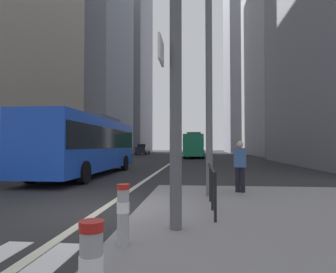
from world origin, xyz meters
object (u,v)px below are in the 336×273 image
object	(u,v)px
car_receding_near	(196,149)
street_lamp_post	(209,26)
city_bus_blue_oncoming	(88,142)
city_bus_red_receding	(195,144)
bollard_left	(123,211)
traffic_signal_gantry	(77,17)
pedestrian_waiting	(240,164)
car_oncoming_mid	(143,149)

from	to	relation	value
car_receding_near	street_lamp_post	size ratio (longest dim) A/B	0.56
city_bus_blue_oncoming	city_bus_red_receding	world-z (taller)	same
city_bus_red_receding	bollard_left	distance (m)	37.12
city_bus_red_receding	city_bus_blue_oncoming	bearing A→B (deg)	-102.66
traffic_signal_gantry	city_bus_red_receding	bearing A→B (deg)	86.82
city_bus_blue_oncoming	traffic_signal_gantry	distance (m)	11.42
city_bus_blue_oncoming	pedestrian_waiting	xyz separation A→B (m)	(7.40, -6.14, -0.77)
city_bus_blue_oncoming	pedestrian_waiting	world-z (taller)	city_bus_blue_oncoming
car_oncoming_mid	pedestrian_waiting	world-z (taller)	car_oncoming_mid
city_bus_blue_oncoming	bollard_left	distance (m)	12.53
bollard_left	city_bus_red_receding	bearing A→B (deg)	88.65
city_bus_red_receding	traffic_signal_gantry	distance (m)	36.30
car_receding_near	city_bus_blue_oncoming	bearing A→B (deg)	-97.81
city_bus_blue_oncoming	street_lamp_post	world-z (taller)	street_lamp_post
bollard_left	car_oncoming_mid	bearing A→B (deg)	100.04
car_oncoming_mid	bollard_left	world-z (taller)	car_oncoming_mid
car_oncoming_mid	car_receding_near	distance (m)	10.90
pedestrian_waiting	street_lamp_post	bearing A→B (deg)	-141.18
traffic_signal_gantry	pedestrian_waiting	bearing A→B (deg)	50.41
city_bus_red_receding	pedestrian_waiting	distance (m)	31.81
city_bus_blue_oncoming	car_oncoming_mid	distance (m)	38.35
traffic_signal_gantry	street_lamp_post	xyz separation A→B (m)	(2.63, 3.59, 1.20)
street_lamp_post	bollard_left	world-z (taller)	street_lamp_post
traffic_signal_gantry	bollard_left	xyz separation A→B (m)	(1.14, -0.92, -3.43)
city_bus_red_receding	bollard_left	xyz separation A→B (m)	(-0.87, -37.09, -1.18)
car_oncoming_mid	car_receding_near	size ratio (longest dim) A/B	1.01
car_oncoming_mid	street_lamp_post	bearing A→B (deg)	-77.16
city_bus_red_receding	car_receding_near	distance (m)	17.32
traffic_signal_gantry	car_oncoming_mid	bearing A→B (deg)	98.93
city_bus_red_receding	bollard_left	size ratio (longest dim) A/B	12.83
car_oncoming_mid	pedestrian_waiting	distance (m)	45.70
city_bus_red_receding	car_receding_near	size ratio (longest dim) A/B	2.63
city_bus_blue_oncoming	bollard_left	size ratio (longest dim) A/B	12.12
pedestrian_waiting	traffic_signal_gantry	bearing A→B (deg)	-129.59
city_bus_red_receding	traffic_signal_gantry	size ratio (longest dim) A/B	1.96
car_oncoming_mid	street_lamp_post	xyz separation A→B (m)	(10.28, -45.11, 4.29)
bollard_left	city_bus_blue_oncoming	bearing A→B (deg)	113.04
car_oncoming_mid	street_lamp_post	size ratio (longest dim) A/B	0.57
traffic_signal_gantry	street_lamp_post	size ratio (longest dim) A/B	0.75
city_bus_blue_oncoming	street_lamp_post	size ratio (longest dim) A/B	1.39
traffic_signal_gantry	bollard_left	distance (m)	3.73
street_lamp_post	city_bus_red_receding	bearing A→B (deg)	91.09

